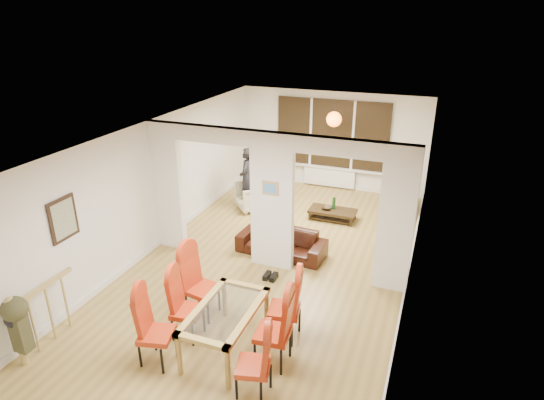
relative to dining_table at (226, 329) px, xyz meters
The scene contains 24 objects.
floor 2.47m from the dining_table, 95.16° to the left, with size 5.00×9.00×0.01m, color olive.
room_walls 2.63m from the dining_table, 95.16° to the left, with size 5.00×9.00×2.60m, color silver, non-canonical shape.
divider_wall 2.63m from the dining_table, 95.16° to the left, with size 5.00×0.18×2.60m, color white.
bay_window_blinds 6.97m from the dining_table, 91.83° to the left, with size 3.00×0.08×1.80m, color black.
radiator 6.84m from the dining_table, 91.84° to the left, with size 1.40×0.08×0.50m, color white.
pendant_light 6.01m from the dining_table, 89.20° to the left, with size 0.36×0.36×0.36m, color orange.
stair_newel 2.59m from the dining_table, 162.75° to the right, with size 0.40×1.20×1.10m, color #AA924E, non-canonical shape.
wall_poster 2.97m from the dining_table, behind, with size 0.04×0.52×0.67m, color gray.
pillar_photo 2.66m from the dining_table, 95.37° to the left, with size 0.30×0.03×0.25m, color #4C8CD8.
dining_table is the anchor object (origin of this frame).
dining_chair_la 0.97m from the dining_table, 143.03° to the right, with size 0.43×0.43×1.08m, color #9D2910, non-canonical shape.
dining_chair_lb 0.67m from the dining_table, behind, with size 0.42×0.42×1.04m, color #9D2910, non-canonical shape.
dining_chair_lc 0.93m from the dining_table, 140.11° to the left, with size 0.46×0.46×1.14m, color #9D2910, non-canonical shape.
dining_chair_ra 0.95m from the dining_table, 42.18° to the right, with size 0.41×0.41×1.02m, color #9D2910, non-canonical shape.
dining_chair_rb 0.76m from the dining_table, ahead, with size 0.46×0.46×1.14m, color #9D2910, non-canonical shape.
dining_chair_rc 0.90m from the dining_table, 38.67° to the left, with size 0.44×0.44×1.11m, color #9D2910, non-canonical shape.
sofa 2.89m from the dining_table, 93.89° to the left, with size 1.75×0.69×0.51m, color black.
armchair 4.99m from the dining_table, 108.77° to the left, with size 0.72×0.70×0.66m, color beige.
person 5.09m from the dining_table, 110.24° to the left, with size 0.37×0.56×1.53m, color black.
television 6.09m from the dining_table, 73.00° to the left, with size 0.14×1.05×0.61m, color black.
coffee_table 4.84m from the dining_table, 85.60° to the left, with size 1.08×0.54×0.25m, color black, non-canonical shape.
bottle 4.90m from the dining_table, 85.61° to the left, with size 0.08×0.08×0.30m, color #143F19.
bowl 4.82m from the dining_table, 87.33° to the left, with size 0.23×0.23×0.06m, color black.
shoes 1.96m from the dining_table, 92.00° to the left, with size 0.23×0.24×0.09m, color black, non-canonical shape.
Camera 1 is at (2.69, -7.09, 4.51)m, focal length 30.00 mm.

